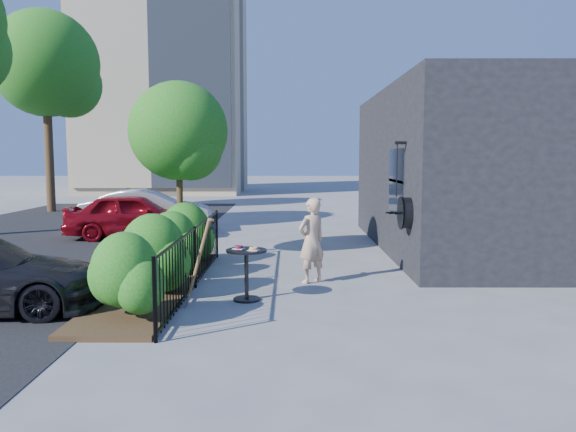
{
  "coord_description": "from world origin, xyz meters",
  "views": [
    {
      "loc": [
        0.18,
        -9.82,
        2.32
      ],
      "look_at": [
        0.15,
        0.81,
        1.2
      ],
      "focal_mm": 35.0,
      "sensor_mm": 36.0,
      "label": 1
    }
  ],
  "objects_px": {
    "woman": "(312,240)",
    "car_silver": "(148,211)",
    "cafe_table": "(246,265)",
    "street_tree_far": "(47,70)",
    "patio_tree": "(181,137)",
    "shovel": "(197,267)",
    "car_red": "(134,216)"
  },
  "relations": [
    {
      "from": "cafe_table",
      "to": "woman",
      "type": "relative_size",
      "value": 0.56
    },
    {
      "from": "street_tree_far",
      "to": "woman",
      "type": "height_order",
      "value": "street_tree_far"
    },
    {
      "from": "cafe_table",
      "to": "woman",
      "type": "distance_m",
      "value": 1.72
    },
    {
      "from": "street_tree_far",
      "to": "car_silver",
      "type": "xyz_separation_m",
      "value": [
        5.7,
        -6.4,
        -5.26
      ]
    },
    {
      "from": "patio_tree",
      "to": "car_silver",
      "type": "bearing_deg",
      "value": 112.66
    },
    {
      "from": "shovel",
      "to": "cafe_table",
      "type": "bearing_deg",
      "value": 28.67
    },
    {
      "from": "woman",
      "to": "car_silver",
      "type": "xyz_separation_m",
      "value": [
        -4.83,
        7.15,
        -0.13
      ]
    },
    {
      "from": "street_tree_far",
      "to": "shovel",
      "type": "distance_m",
      "value": 18.33
    },
    {
      "from": "patio_tree",
      "to": "street_tree_far",
      "type": "height_order",
      "value": "street_tree_far"
    },
    {
      "from": "car_silver",
      "to": "street_tree_far",
      "type": "bearing_deg",
      "value": 34.03
    },
    {
      "from": "shovel",
      "to": "patio_tree",
      "type": "bearing_deg",
      "value": 103.6
    },
    {
      "from": "woman",
      "to": "car_silver",
      "type": "relative_size",
      "value": 0.4
    },
    {
      "from": "woman",
      "to": "shovel",
      "type": "height_order",
      "value": "woman"
    },
    {
      "from": "cafe_table",
      "to": "woman",
      "type": "bearing_deg",
      "value": 49.54
    },
    {
      "from": "cafe_table",
      "to": "car_red",
      "type": "relative_size",
      "value": 0.23
    },
    {
      "from": "cafe_table",
      "to": "car_silver",
      "type": "xyz_separation_m",
      "value": [
        -3.72,
        8.45,
        0.08
      ]
    },
    {
      "from": "woman",
      "to": "car_red",
      "type": "height_order",
      "value": "woman"
    },
    {
      "from": "patio_tree",
      "to": "car_red",
      "type": "height_order",
      "value": "patio_tree"
    },
    {
      "from": "woman",
      "to": "cafe_table",
      "type": "bearing_deg",
      "value": 13.08
    },
    {
      "from": "cafe_table",
      "to": "car_silver",
      "type": "distance_m",
      "value": 9.23
    },
    {
      "from": "street_tree_far",
      "to": "woman",
      "type": "distance_m",
      "value": 17.91
    },
    {
      "from": "car_red",
      "to": "woman",
      "type": "bearing_deg",
      "value": -147.66
    },
    {
      "from": "street_tree_far",
      "to": "shovel",
      "type": "relative_size",
      "value": 5.82
    },
    {
      "from": "car_red",
      "to": "car_silver",
      "type": "xyz_separation_m",
      "value": [
        0.04,
        1.41,
        0.01
      ]
    },
    {
      "from": "cafe_table",
      "to": "shovel",
      "type": "height_order",
      "value": "shovel"
    },
    {
      "from": "car_silver",
      "to": "shovel",
      "type": "bearing_deg",
      "value": -169.01
    },
    {
      "from": "woman",
      "to": "car_red",
      "type": "relative_size",
      "value": 0.41
    },
    {
      "from": "car_red",
      "to": "car_silver",
      "type": "distance_m",
      "value": 1.41
    },
    {
      "from": "shovel",
      "to": "car_red",
      "type": "bearing_deg",
      "value": 112.12
    },
    {
      "from": "patio_tree",
      "to": "shovel",
      "type": "distance_m",
      "value": 4.68
    },
    {
      "from": "cafe_table",
      "to": "shovel",
      "type": "distance_m",
      "value": 0.84
    },
    {
      "from": "street_tree_far",
      "to": "car_silver",
      "type": "relative_size",
      "value": 2.08
    }
  ]
}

